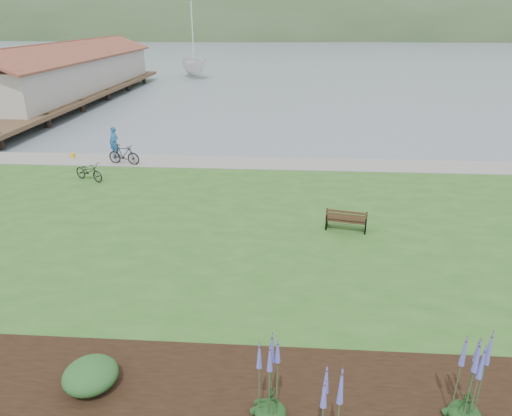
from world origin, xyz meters
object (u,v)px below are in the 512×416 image
(park_bench, at_px, (346,220))
(bicycle_a, at_px, (89,171))
(sailboat, at_px, (195,77))
(person, at_px, (114,140))

(park_bench, relative_size, bicycle_a, 0.89)
(bicycle_a, relative_size, sailboat, 0.06)
(person, height_order, bicycle_a, person)
(person, distance_m, bicycle_a, 3.89)
(person, height_order, sailboat, sailboat)
(park_bench, xyz_separation_m, person, (-11.60, 8.60, 0.55))
(bicycle_a, bearing_deg, park_bench, -87.00)
(person, xyz_separation_m, bicycle_a, (0.13, -3.85, -0.54))
(park_bench, distance_m, bicycle_a, 12.42)
(person, bearing_deg, bicycle_a, -64.77)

